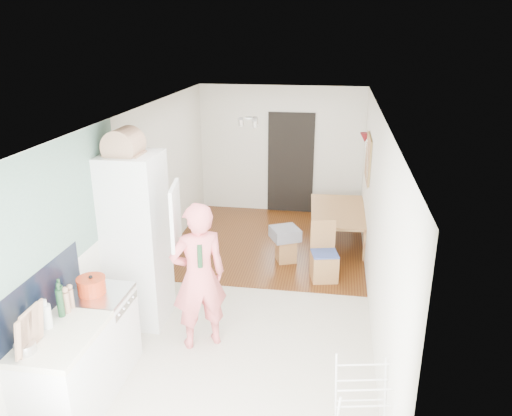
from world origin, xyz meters
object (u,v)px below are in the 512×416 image
(dining_table, at_px, (340,228))
(stool, at_px, (286,250))
(dining_chair, at_px, (325,253))
(person, at_px, (198,264))

(dining_table, distance_m, stool, 1.24)
(dining_table, xyz_separation_m, dining_chair, (-0.22, -1.44, 0.19))
(dining_table, height_order, stool, dining_table)
(person, distance_m, dining_chair, 2.36)
(person, distance_m, dining_table, 3.72)
(stool, bearing_deg, person, -107.78)
(dining_table, distance_m, dining_chair, 1.47)
(dining_table, bearing_deg, dining_chair, 167.97)
(stool, bearing_deg, dining_chair, -40.55)
(person, bearing_deg, dining_chair, -156.91)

